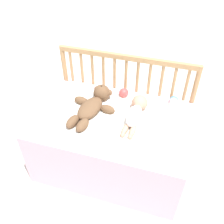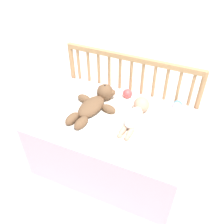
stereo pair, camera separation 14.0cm
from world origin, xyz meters
The scene contains 8 objects.
ground_plane centered at (0.00, 0.00, 0.00)m, with size 12.00×12.00×0.00m, color silver.
crib_mattress centered at (0.00, 0.00, 0.23)m, with size 1.05×0.68×0.47m.
crib_rail centered at (0.00, 0.36, 0.54)m, with size 1.05×0.04×0.77m.
blanket centered at (-0.02, 0.02, 0.47)m, with size 0.81×0.53×0.01m.
teddy_bear centered at (-0.16, 0.06, 0.52)m, with size 0.33×0.46×0.12m.
baby centered at (0.15, 0.06, 0.52)m, with size 0.27×0.37×0.11m.
toy_ball centered at (0.01, 0.27, 0.50)m, with size 0.07×0.07×0.07m.
baby_bottle centered at (0.38, 0.27, 0.50)m, with size 0.06×0.15×0.06m.
Camera 1 is at (0.37, -1.19, 1.61)m, focal length 40.00 mm.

